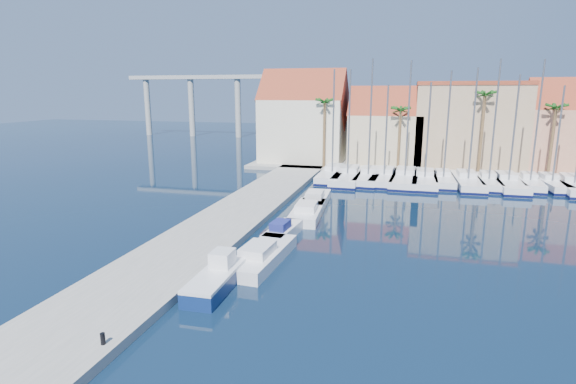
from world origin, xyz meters
name	(u,v)px	position (x,y,z in m)	size (l,w,h in m)	color
ground	(286,322)	(0.00, 0.00, 0.00)	(260.00, 260.00, 0.00)	black
quay_west	(222,224)	(-9.00, 13.50, 0.25)	(6.00, 77.00, 0.50)	gray
shore_north	(442,166)	(10.00, 48.00, 0.25)	(54.00, 16.00, 0.50)	gray
bollard	(103,339)	(-6.60, -4.57, 0.75)	(0.20, 0.20, 0.50)	black
fishing_boat	(217,278)	(-4.71, 2.66, 0.62)	(1.89, 5.39, 1.88)	navy
motorboat_west_0	(262,255)	(-3.50, 6.94, 0.51)	(2.78, 7.45, 1.40)	white
motorboat_west_1	(282,231)	(-3.58, 12.13, 0.51)	(2.04, 5.14, 1.40)	white
motorboat_west_2	(307,211)	(-3.01, 18.19, 0.51)	(2.86, 7.57, 1.40)	white
motorboat_west_3	(316,199)	(-3.21, 22.76, 0.51)	(2.57, 6.96, 1.40)	white
sailboat_0	(333,174)	(-3.76, 36.33, 0.58)	(2.83, 10.72, 13.28)	white
sailboat_1	(348,176)	(-1.73, 35.56, 0.57)	(3.13, 11.86, 13.23)	white
sailboat_2	(369,176)	(0.76, 35.71, 0.61)	(3.13, 10.35, 14.38)	white
sailboat_3	(385,177)	(2.64, 35.96, 0.57)	(3.37, 10.54, 11.46)	white
sailboat_4	(405,178)	(5.04, 36.01, 0.58)	(3.63, 11.80, 14.11)	white
sailboat_5	(425,179)	(7.29, 35.59, 0.57)	(3.12, 10.83, 11.71)	white
sailboat_6	(443,179)	(9.36, 36.07, 0.62)	(2.46, 8.59, 13.00)	white
sailboat_7	(467,181)	(12.02, 35.87, 0.59)	(3.10, 10.56, 13.26)	white
sailboat_8	(488,181)	(14.29, 36.03, 0.64)	(2.41, 8.62, 14.16)	white
sailboat_9	(507,183)	(16.29, 35.95, 0.58)	(2.96, 10.57, 12.50)	white
sailboat_10	(529,182)	(18.74, 36.61, 0.65)	(2.80, 8.52, 14.07)	white
sailboat_11	(550,183)	(20.88, 36.66, 0.60)	(2.87, 8.37, 11.35)	white
sailboat_12	(573,185)	(23.00, 36.24, 0.58)	(3.62, 10.76, 12.60)	white
building_0	(304,120)	(-10.00, 47.00, 6.52)	(12.30, 9.00, 13.50)	beige
building_1	(386,130)	(2.00, 47.00, 5.30)	(10.30, 8.00, 11.00)	beige
building_2	(468,124)	(13.00, 48.00, 6.26)	(14.20, 10.20, 11.50)	tan
building_3	(567,130)	(25.00, 47.00, 5.86)	(10.30, 8.00, 12.00)	tan
palm_0	(325,104)	(-6.00, 42.00, 9.08)	(2.60, 2.60, 10.15)	brown
palm_1	(401,112)	(4.00, 42.00, 8.14)	(2.60, 2.60, 9.15)	brown
palm_2	(485,97)	(14.00, 42.00, 10.02)	(2.60, 2.60, 11.15)	brown
palm_3	(556,109)	(22.00, 42.00, 8.61)	(2.60, 2.60, 9.65)	brown
viaduct	(218,93)	(-39.07, 82.00, 10.25)	(48.00, 2.20, 14.45)	#9E9E99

